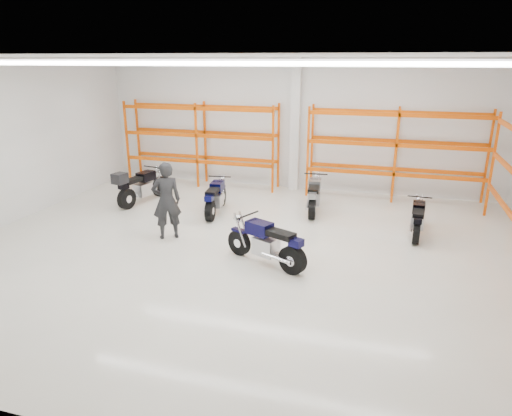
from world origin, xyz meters
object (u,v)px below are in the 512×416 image
(motorcycle_main, at_px, (268,244))
(motorcycle_back_b, at_px, (215,199))
(standing_man, at_px, (166,201))
(motorcycle_back_a, at_px, (139,187))
(motorcycle_back_c, at_px, (314,196))
(structural_column, at_px, (295,126))
(motorcycle_back_d, at_px, (417,220))

(motorcycle_main, height_order, motorcycle_back_b, motorcycle_main)
(motorcycle_main, xyz_separation_m, standing_man, (-2.93, 0.89, 0.50))
(motorcycle_back_a, height_order, motorcycle_back_c, motorcycle_back_a)
(motorcycle_back_c, bearing_deg, motorcycle_main, -95.09)
(motorcycle_back_a, distance_m, motorcycle_back_b, 2.72)
(structural_column, bearing_deg, motorcycle_back_a, -144.00)
(motorcycle_back_a, xyz_separation_m, motorcycle_back_d, (8.43, -0.44, -0.13))
(motorcycle_back_a, relative_size, motorcycle_back_c, 1.06)
(motorcycle_back_c, bearing_deg, motorcycle_back_d, -22.00)
(motorcycle_back_c, bearing_deg, standing_man, -136.38)
(motorcycle_main, height_order, motorcycle_back_a, motorcycle_back_a)
(motorcycle_back_a, height_order, standing_man, standing_man)
(motorcycle_back_d, xyz_separation_m, standing_man, (-6.22, -1.95, 0.57))
(motorcycle_main, xyz_separation_m, structural_column, (-0.76, 6.46, 1.74))
(motorcycle_back_a, bearing_deg, motorcycle_main, -32.48)
(motorcycle_back_c, xyz_separation_m, structural_column, (-1.12, 2.44, 1.75))
(motorcycle_back_b, bearing_deg, motorcycle_back_d, -1.85)
(motorcycle_main, relative_size, motorcycle_back_d, 1.08)
(motorcycle_back_d, xyz_separation_m, structural_column, (-4.05, 3.62, 1.81))
(motorcycle_back_b, bearing_deg, standing_man, -102.99)
(motorcycle_back_a, height_order, structural_column, structural_column)
(motorcycle_main, bearing_deg, motorcycle_back_c, 84.91)
(motorcycle_main, height_order, motorcycle_back_d, motorcycle_main)
(motorcycle_back_a, height_order, motorcycle_back_d, motorcycle_back_a)
(motorcycle_back_c, distance_m, motorcycle_back_d, 3.16)
(motorcycle_back_a, bearing_deg, motorcycle_back_b, -5.29)
(motorcycle_back_a, distance_m, motorcycle_back_c, 5.56)
(structural_column, bearing_deg, motorcycle_back_b, -115.99)
(motorcycle_back_c, distance_m, standing_man, 4.57)
(motorcycle_back_c, height_order, structural_column, structural_column)
(motorcycle_back_b, height_order, standing_man, standing_man)
(motorcycle_back_b, bearing_deg, motorcycle_back_c, 19.65)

